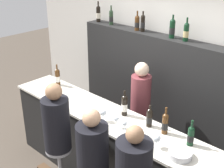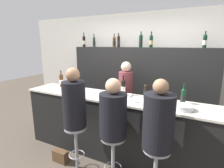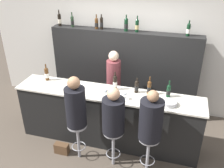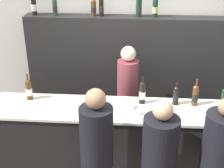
% 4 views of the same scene
% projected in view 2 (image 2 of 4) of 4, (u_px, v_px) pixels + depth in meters
% --- Properties ---
extents(ground_plane, '(16.00, 16.00, 0.00)m').
position_uv_depth(ground_plane, '(106.00, 164.00, 2.86)').
color(ground_plane, '#4C4238').
extents(wall_back, '(6.40, 0.05, 2.60)m').
position_uv_depth(wall_back, '(141.00, 71.00, 4.06)').
color(wall_back, beige).
rests_on(wall_back, ground_plane).
extents(bar_counter, '(3.37, 0.60, 1.07)m').
position_uv_depth(bar_counter, '(114.00, 127.00, 2.98)').
color(bar_counter, black).
rests_on(bar_counter, ground_plane).
extents(back_bar_cabinet, '(3.16, 0.28, 1.85)m').
position_uv_depth(back_bar_cabinet, '(138.00, 89.00, 3.95)').
color(back_bar_cabinet, black).
rests_on(back_bar_cabinet, ground_plane).
extents(wine_bottle_counter_0, '(0.08, 0.08, 0.33)m').
position_uv_depth(wine_bottle_counter_0, '(61.00, 80.00, 3.52)').
color(wine_bottle_counter_0, '#4C2D14').
rests_on(wine_bottle_counter_0, bar_counter).
extents(wine_bottle_counter_1, '(0.07, 0.07, 0.34)m').
position_uv_depth(wine_bottle_counter_1, '(123.00, 87.00, 2.92)').
color(wine_bottle_counter_1, black).
rests_on(wine_bottle_counter_1, bar_counter).
extents(wine_bottle_counter_2, '(0.07, 0.07, 0.28)m').
position_uv_depth(wine_bottle_counter_2, '(146.00, 91.00, 2.75)').
color(wine_bottle_counter_2, black).
rests_on(wine_bottle_counter_2, bar_counter).
extents(wine_bottle_counter_3, '(0.07, 0.07, 0.33)m').
position_uv_depth(wine_bottle_counter_3, '(160.00, 92.00, 2.65)').
color(wine_bottle_counter_3, '#4C2D14').
rests_on(wine_bottle_counter_3, bar_counter).
extents(wine_bottle_counter_4, '(0.07, 0.07, 0.30)m').
position_uv_depth(wine_bottle_counter_4, '(183.00, 96.00, 2.51)').
color(wine_bottle_counter_4, black).
rests_on(wine_bottle_counter_4, bar_counter).
extents(wine_bottle_backbar_0, '(0.07, 0.07, 0.34)m').
position_uv_depth(wine_bottle_backbar_0, '(84.00, 41.00, 4.35)').
color(wine_bottle_backbar_0, black).
rests_on(wine_bottle_backbar_0, back_bar_cabinet).
extents(wine_bottle_backbar_1, '(0.07, 0.07, 0.31)m').
position_uv_depth(wine_bottle_backbar_1, '(94.00, 42.00, 4.22)').
color(wine_bottle_backbar_1, '#233823').
rests_on(wine_bottle_backbar_1, back_bar_cabinet).
extents(wine_bottle_backbar_2, '(0.07, 0.07, 0.30)m').
position_uv_depth(wine_bottle_backbar_2, '(114.00, 42.00, 3.98)').
color(wine_bottle_backbar_2, '#4C2D14').
rests_on(wine_bottle_backbar_2, back_bar_cabinet).
extents(wine_bottle_backbar_3, '(0.07, 0.07, 0.31)m').
position_uv_depth(wine_bottle_backbar_3, '(119.00, 41.00, 3.93)').
color(wine_bottle_backbar_3, black).
rests_on(wine_bottle_backbar_3, back_bar_cabinet).
extents(wine_bottle_backbar_4, '(0.08, 0.08, 0.33)m').
position_uv_depth(wine_bottle_backbar_4, '(141.00, 41.00, 3.70)').
color(wine_bottle_backbar_4, black).
rests_on(wine_bottle_backbar_4, back_bar_cabinet).
extents(wine_bottle_backbar_5, '(0.07, 0.07, 0.32)m').
position_uv_depth(wine_bottle_backbar_5, '(151.00, 41.00, 3.60)').
color(wine_bottle_backbar_5, black).
rests_on(wine_bottle_backbar_5, back_bar_cabinet).
extents(wine_bottle_backbar_6, '(0.07, 0.07, 0.30)m').
position_uv_depth(wine_bottle_backbar_6, '(205.00, 41.00, 3.17)').
color(wine_bottle_backbar_6, black).
rests_on(wine_bottle_backbar_6, back_bar_cabinet).
extents(wine_glass_0, '(0.08, 0.08, 0.15)m').
position_uv_depth(wine_glass_0, '(110.00, 92.00, 2.72)').
color(wine_glass_0, silver).
rests_on(wine_glass_0, bar_counter).
extents(wine_glass_1, '(0.06, 0.06, 0.15)m').
position_uv_depth(wine_glass_1, '(123.00, 94.00, 2.62)').
color(wine_glass_1, silver).
rests_on(wine_glass_1, bar_counter).
extents(wine_glass_2, '(0.07, 0.07, 0.14)m').
position_uv_depth(wine_glass_2, '(131.00, 96.00, 2.57)').
color(wine_glass_2, silver).
rests_on(wine_glass_2, bar_counter).
extents(wine_glass_3, '(0.08, 0.08, 0.15)m').
position_uv_depth(wine_glass_3, '(162.00, 100.00, 2.37)').
color(wine_glass_3, silver).
rests_on(wine_glass_3, bar_counter).
extents(metal_bowl, '(0.24, 0.24, 0.07)m').
position_uv_depth(metal_bowl, '(184.00, 107.00, 2.29)').
color(metal_bowl, '#B7B7BC').
rests_on(metal_bowl, bar_counter).
extents(bar_stool_left, '(0.33, 0.33, 0.72)m').
position_uv_depth(bar_stool_left, '(76.00, 137.00, 2.64)').
color(bar_stool_left, gray).
rests_on(bar_stool_left, ground_plane).
extents(guest_seated_left, '(0.33, 0.33, 0.88)m').
position_uv_depth(guest_seated_left, '(74.00, 102.00, 2.52)').
color(guest_seated_left, black).
rests_on(guest_seated_left, bar_stool_left).
extents(bar_stool_middle, '(0.33, 0.33, 0.72)m').
position_uv_depth(bar_stool_middle, '(113.00, 147.00, 2.37)').
color(bar_stool_middle, gray).
rests_on(bar_stool_middle, ground_plane).
extents(guest_seated_middle, '(0.36, 0.36, 0.79)m').
position_uv_depth(guest_seated_middle, '(113.00, 113.00, 2.25)').
color(guest_seated_middle, black).
rests_on(guest_seated_middle, bar_stool_middle).
extents(bar_stool_right, '(0.33, 0.33, 0.72)m').
position_uv_depth(bar_stool_right, '(156.00, 160.00, 2.11)').
color(bar_stool_right, gray).
rests_on(bar_stool_right, ground_plane).
extents(guest_seated_right, '(0.36, 0.36, 0.83)m').
position_uv_depth(guest_seated_right, '(159.00, 120.00, 1.99)').
color(guest_seated_right, black).
rests_on(guest_seated_right, bar_stool_right).
extents(bartender, '(0.29, 0.29, 1.58)m').
position_uv_depth(bartender, '(126.00, 102.00, 3.60)').
color(bartender, brown).
rests_on(bartender, ground_plane).
extents(handbag, '(0.26, 0.12, 0.20)m').
position_uv_depth(handbag, '(61.00, 156.00, 2.90)').
color(handbag, '#513823').
rests_on(handbag, ground_plane).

